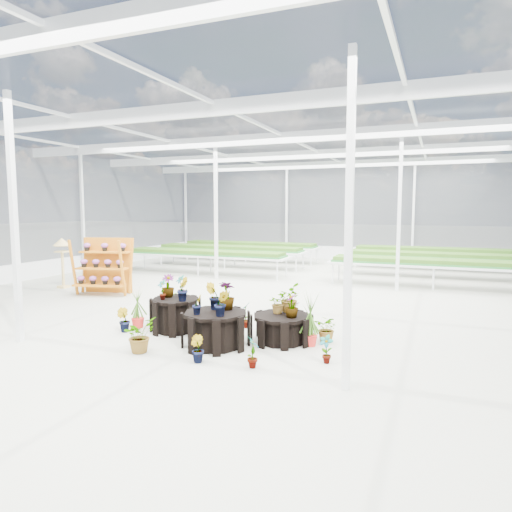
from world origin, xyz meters
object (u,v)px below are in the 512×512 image
at_px(plinth_low, 282,328).
at_px(plinth_tall, 176,315).
at_px(plinth_mid, 216,329).
at_px(bird_table, 63,263).
at_px(shelf_rack, 103,267).

bearing_deg(plinth_low, plinth_tall, -177.40).
distance_m(plinth_mid, bird_table, 7.96).
bearing_deg(plinth_tall, shelf_rack, 147.05).
height_order(plinth_tall, shelf_rack, shelf_rack).
bearing_deg(plinth_mid, bird_table, 153.03).
bearing_deg(plinth_tall, plinth_mid, -26.57).
bearing_deg(shelf_rack, plinth_mid, -45.77).
distance_m(plinth_low, shelf_rack, 6.70).
height_order(plinth_low, shelf_rack, shelf_rack).
distance_m(shelf_rack, bird_table, 1.94).
xyz_separation_m(plinth_mid, plinth_low, (1.00, 0.70, -0.06)).
height_order(plinth_tall, plinth_low, plinth_tall).
xyz_separation_m(plinth_tall, bird_table, (-5.88, 3.00, 0.44)).
bearing_deg(plinth_mid, shelf_rack, 148.45).
distance_m(plinth_low, bird_table, 8.61).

